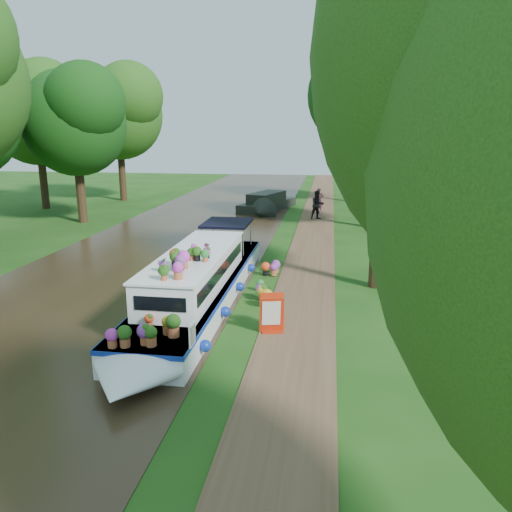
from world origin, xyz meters
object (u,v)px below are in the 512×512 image
Objects in this scene: second_boat at (267,203)px; plant_boat at (196,283)px; sandwich_board at (272,315)px; pedestrian_dark at (317,205)px; pedestrian_pink at (319,200)px.

plant_boat is at bearing -69.39° from second_boat.
plant_boat is 12.34× the size of sandwich_board.
pedestrian_pink is at bearing 65.65° from pedestrian_dark.
plant_boat is 7.79× the size of pedestrian_pink.
pedestrian_dark is (0.76, 19.04, 0.44)m from sandwich_board.
pedestrian_pink is (0.78, 21.67, 0.37)m from sandwich_board.
sandwich_board is (2.70, -1.63, -0.33)m from plant_boat.
pedestrian_pink is 0.93× the size of pedestrian_dark.
second_boat is 4.13× the size of pedestrian_pink.
plant_boat is at bearing -125.11° from pedestrian_dark.
sandwich_board is 21.69m from pedestrian_pink.
sandwich_board is at bearing -86.79° from pedestrian_pink.
pedestrian_dark is (3.75, -3.30, 0.43)m from second_boat.
pedestrian_dark reaches higher than sandwich_board.
plant_boat is 3.17m from sandwich_board.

